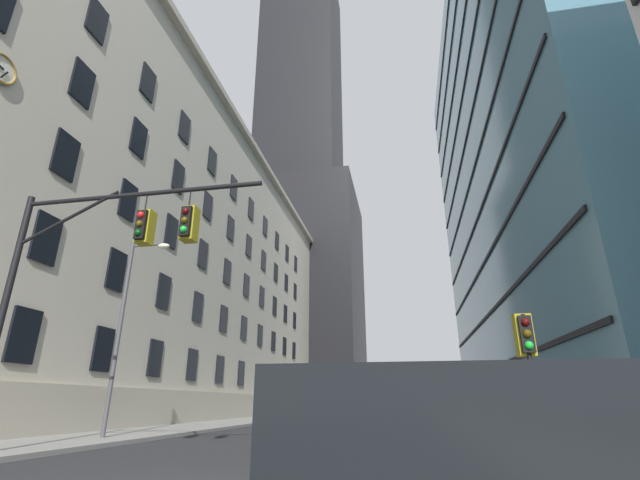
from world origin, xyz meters
TOP-DOWN VIEW (x-y plane):
  - station_building at (-18.60, 30.49)m, footprint 15.88×73.00m
  - dark_skyscraper at (-15.91, 74.99)m, footprint 24.27×24.27m
  - glass_office_midrise at (19.52, 29.61)m, footprint 17.14×43.41m
  - traffic_signal_mast at (-4.21, 3.32)m, footprint 7.87×0.63m
  - traffic_light_near_right at (7.22, 4.43)m, footprint 0.40×0.63m
  - street_lamppost at (-7.47, 9.53)m, footprint 1.93×0.32m

SIDE VIEW (x-z plane):
  - traffic_light_near_right at x=7.22m, z-range 1.15..4.55m
  - street_lamppost at x=-7.47m, z-range 0.85..9.01m
  - traffic_signal_mast at x=-4.21m, z-range 1.73..9.18m
  - station_building at x=-18.60m, z-range -0.02..28.63m
  - glass_office_midrise at x=19.52m, z-range 0.00..43.05m
  - dark_skyscraper at x=-15.91m, z-range -42.49..163.63m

